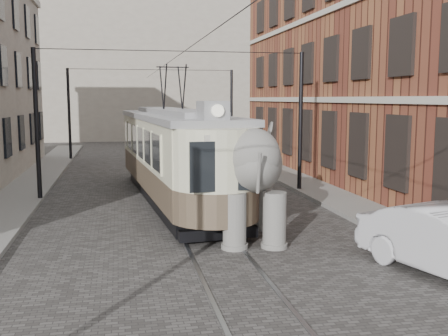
{
  "coord_description": "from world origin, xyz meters",
  "views": [
    {
      "loc": [
        -2.48,
        -15.42,
        4.05
      ],
      "look_at": [
        0.42,
        -1.04,
        2.1
      ],
      "focal_mm": 41.93,
      "sensor_mm": 36.0,
      "label": 1
    }
  ],
  "objects": [
    {
      "name": "tram_rails",
      "position": [
        0.0,
        0.0,
        0.01
      ],
      "size": [
        1.54,
        80.0,
        0.02
      ],
      "primitive_type": null,
      "color": "slate",
      "rests_on": "ground"
    },
    {
      "name": "tram",
      "position": [
        -0.35,
        5.22,
        2.66
      ],
      "size": [
        3.91,
        13.59,
        5.32
      ],
      "primitive_type": null,
      "rotation": [
        0.0,
        0.0,
        0.09
      ],
      "color": "#BEBB9A",
      "rests_on": "ground"
    },
    {
      "name": "elephant",
      "position": [
        1.2,
        -0.92,
        1.71
      ],
      "size": [
        3.69,
        5.9,
        3.42
      ],
      "primitive_type": null,
      "rotation": [
        0.0,
        0.0,
        -0.11
      ],
      "color": "slate",
      "rests_on": "ground"
    },
    {
      "name": "sidewalk_right",
      "position": [
        6.0,
        0.0,
        0.07
      ],
      "size": [
        2.0,
        60.0,
        0.15
      ],
      "primitive_type": "cube",
      "color": "slate",
      "rests_on": "ground"
    },
    {
      "name": "distant_block",
      "position": [
        0.0,
        40.0,
        7.0
      ],
      "size": [
        28.0,
        10.0,
        14.0
      ],
      "primitive_type": "cube",
      "color": "gray",
      "rests_on": "ground"
    },
    {
      "name": "ground",
      "position": [
        0.0,
        0.0,
        0.0
      ],
      "size": [
        120.0,
        120.0,
        0.0
      ],
      "primitive_type": "plane",
      "color": "#464341"
    },
    {
      "name": "catenary",
      "position": [
        -0.2,
        5.0,
        3.0
      ],
      "size": [
        11.0,
        30.2,
        6.0
      ],
      "primitive_type": null,
      "color": "black",
      "rests_on": "ground"
    },
    {
      "name": "brick_building",
      "position": [
        11.0,
        9.0,
        6.0
      ],
      "size": [
        8.0,
        26.0,
        12.0
      ],
      "primitive_type": "cube",
      "color": "#5E2B1F",
      "rests_on": "ground"
    }
  ]
}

